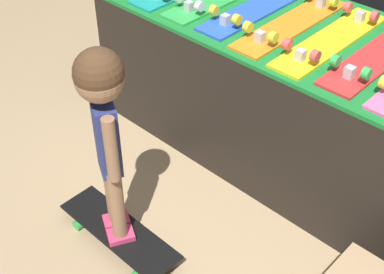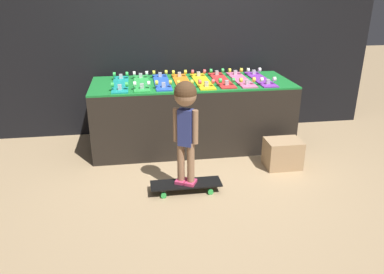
# 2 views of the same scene
# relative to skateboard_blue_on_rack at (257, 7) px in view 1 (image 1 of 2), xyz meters

# --- Properties ---
(ground_plane) EXTENTS (16.00, 16.00, 0.00)m
(ground_plane) POSITION_rel_skateboard_blue_on_rack_xyz_m (0.35, -0.54, -0.81)
(ground_plane) COLOR tan
(display_rack) EXTENTS (2.31, 0.89, 0.79)m
(display_rack) POSITION_rel_skateboard_blue_on_rack_xyz_m (0.35, -0.01, -0.41)
(display_rack) COLOR black
(display_rack) RESTS_ON ground_plane
(skateboard_blue_on_rack) EXTENTS (0.18, 0.79, 0.09)m
(skateboard_blue_on_rack) POSITION_rel_skateboard_blue_on_rack_xyz_m (0.00, 0.00, 0.00)
(skateboard_blue_on_rack) COLOR blue
(skateboard_blue_on_rack) RESTS_ON display_rack
(skateboard_orange_on_rack) EXTENTS (0.18, 0.79, 0.09)m
(skateboard_orange_on_rack) POSITION_rel_skateboard_blue_on_rack_xyz_m (0.23, -0.02, 0.00)
(skateboard_orange_on_rack) COLOR orange
(skateboard_orange_on_rack) RESTS_ON display_rack
(skateboard_yellow_on_rack) EXTENTS (0.18, 0.79, 0.09)m
(skateboard_yellow_on_rack) POSITION_rel_skateboard_blue_on_rack_xyz_m (0.47, -0.03, 0.00)
(skateboard_yellow_on_rack) COLOR yellow
(skateboard_yellow_on_rack) RESTS_ON display_rack
(skateboard_red_on_rack) EXTENTS (0.18, 0.79, 0.09)m
(skateboard_red_on_rack) POSITION_rel_skateboard_blue_on_rack_xyz_m (0.70, -0.01, 0.00)
(skateboard_red_on_rack) COLOR red
(skateboard_red_on_rack) RESTS_ON display_rack
(skateboard_on_floor) EXTENTS (0.67, 0.20, 0.09)m
(skateboard_on_floor) POSITION_rel_skateboard_blue_on_rack_xyz_m (0.12, -1.13, -0.73)
(skateboard_on_floor) COLOR black
(skateboard_on_floor) RESTS_ON ground_plane
(child) EXTENTS (0.22, 0.20, 0.98)m
(child) POSITION_rel_skateboard_blue_on_rack_xyz_m (0.12, -1.13, -0.03)
(child) COLOR #E03D6B
(child) RESTS_ON skateboard_on_floor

